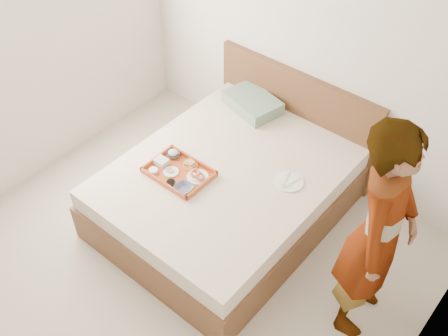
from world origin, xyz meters
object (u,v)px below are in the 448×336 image
object	(u,v)px
bed	(227,192)
dinner_plate	(289,182)
person	(378,235)
tray	(179,172)

from	to	relation	value
bed	dinner_plate	distance (m)	0.57
bed	person	size ratio (longest dim) A/B	1.13
bed	dinner_plate	bearing A→B (deg)	23.19
tray	dinner_plate	distance (m)	0.87
bed	person	distance (m)	1.48
person	tray	bearing A→B (deg)	85.68
bed	dinner_plate	world-z (taller)	dinner_plate
tray	dinner_plate	xyz separation A→B (m)	(0.73, 0.48, -0.02)
dinner_plate	bed	bearing A→B (deg)	-156.81
tray	person	size ratio (longest dim) A/B	0.29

